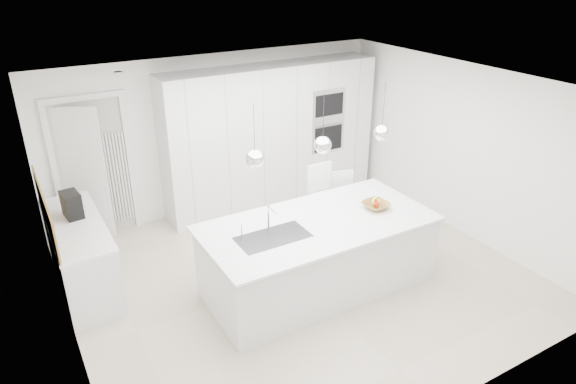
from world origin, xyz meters
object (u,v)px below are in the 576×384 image
island_base (319,257)px  bar_stool_right (346,208)px  espresso_machine (72,205)px  bar_stool_left (325,208)px  fruit_bowl (376,205)px

island_base → bar_stool_right: bearing=38.8°
espresso_machine → bar_stool_left: espresso_machine is taller
island_base → espresso_machine: espresso_machine is taller
island_base → espresso_machine: size_ratio=8.74×
bar_stool_left → bar_stool_right: 0.39m
fruit_bowl → bar_stool_left: (-0.22, 0.82, -0.34)m
island_base → bar_stool_right: size_ratio=2.71×
bar_stool_left → bar_stool_right: (0.38, -0.00, -0.09)m
bar_stool_right → island_base: bearing=-122.9°
fruit_bowl → bar_stool_left: size_ratio=0.27×
bar_stool_left → island_base: bearing=-127.3°
espresso_machine → bar_stool_left: 3.30m
bar_stool_left → bar_stool_right: bearing=-0.4°
fruit_bowl → bar_stool_right: (0.16, 0.81, -0.42)m
espresso_machine → bar_stool_right: bearing=-21.1°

